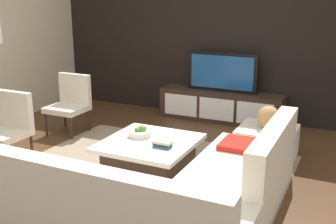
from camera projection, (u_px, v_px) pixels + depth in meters
The scene contains 13 objects.
ground_plane at pixel (153, 176), 4.69m from camera, with size 14.00×14.00×0.00m, color #4C301C.
feature_wall_back at pixel (229, 34), 6.65m from camera, with size 6.40×0.12×2.80m, color black.
area_rug at pixel (146, 174), 4.73m from camera, with size 3.11×2.66×0.01m, color gray.
media_console at pixel (221, 106), 6.70m from camera, with size 2.03×0.46×0.50m.
television at pixel (222, 72), 6.54m from camera, with size 1.15×0.06×0.63m.
sectional_couch at pixel (162, 195), 3.65m from camera, with size 2.48×2.43×0.81m.
coffee_table at pixel (150, 155), 4.76m from camera, with size 1.03×1.06×0.38m.
accent_chair_near at pixel (8, 123), 4.99m from camera, with size 0.55×0.51×0.87m.
ottoman at pixel (267, 143), 5.16m from camera, with size 0.70×0.70×0.40m, color beige.
fruit_bowl at pixel (140, 132), 4.86m from camera, with size 0.28×0.28×0.13m.
accent_chair_far at pixel (71, 100), 6.11m from camera, with size 0.54×0.51×0.87m.
decorative_ball at pixel (268, 117), 5.07m from camera, with size 0.28×0.28×0.28m, color #AD8451.
book_stack at pixel (163, 144), 4.51m from camera, with size 0.21×0.13×0.07m.
Camera 1 is at (2.01, -3.81, 1.99)m, focal length 43.62 mm.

